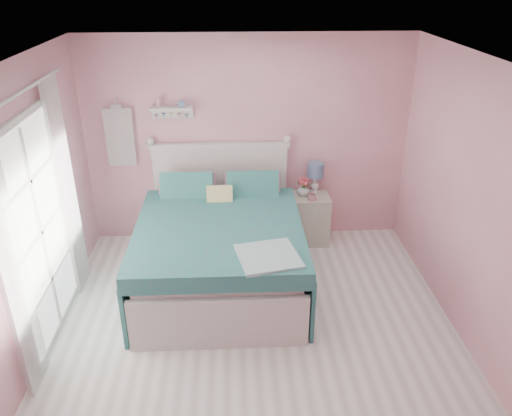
{
  "coord_description": "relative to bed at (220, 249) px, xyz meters",
  "views": [
    {
      "loc": [
        -0.19,
        -3.69,
        3.29
      ],
      "look_at": [
        0.05,
        1.2,
        0.89
      ],
      "focal_mm": 35.0,
      "sensor_mm": 36.0,
      "label": 1
    }
  ],
  "objects": [
    {
      "name": "nightstand",
      "position": [
        1.15,
        0.88,
        -0.1
      ],
      "size": [
        0.45,
        0.44,
        0.65
      ],
      "color": "beige",
      "rests_on": "floor"
    },
    {
      "name": "curtain_near",
      "position": [
        -1.57,
        -1.47,
        0.75
      ],
      "size": [
        0.04,
        0.4,
        2.32
      ],
      "primitive_type": "cube",
      "color": "white",
      "rests_on": "floor"
    },
    {
      "name": "bed",
      "position": [
        0.0,
        0.0,
        0.0
      ],
      "size": [
        1.76,
        2.25,
        1.3
      ],
      "rotation": [
        0.0,
        0.0,
        -0.0
      ],
      "color": "silver",
      "rests_on": "floor"
    },
    {
      "name": "floor",
      "position": [
        0.35,
        -1.13,
        -0.43
      ],
      "size": [
        4.5,
        4.5,
        0.0
      ],
      "primitive_type": "plane",
      "color": "silver",
      "rests_on": "ground"
    },
    {
      "name": "curtain_far",
      "position": [
        -1.57,
        0.02,
        0.75
      ],
      "size": [
        0.04,
        0.4,
        2.32
      ],
      "primitive_type": "cube",
      "color": "white",
      "rests_on": "floor"
    },
    {
      "name": "room_shell",
      "position": [
        0.35,
        -1.13,
        1.16
      ],
      "size": [
        4.5,
        4.5,
        4.5
      ],
      "color": "#CE828D",
      "rests_on": "floor"
    },
    {
      "name": "hanging_dress",
      "position": [
        -1.2,
        1.05,
        0.97
      ],
      "size": [
        0.34,
        0.03,
        0.72
      ],
      "primitive_type": "cube",
      "color": "white",
      "rests_on": "room_shell"
    },
    {
      "name": "table_lamp",
      "position": [
        1.2,
        0.98,
        0.5
      ],
      "size": [
        0.2,
        0.2,
        0.41
      ],
      "color": "white",
      "rests_on": "nightstand"
    },
    {
      "name": "teacup",
      "position": [
        1.14,
        0.77,
        0.26
      ],
      "size": [
        0.12,
        0.12,
        0.08
      ],
      "primitive_type": "imported",
      "rotation": [
        0.0,
        0.0,
        0.24
      ],
      "color": "#BF808B",
      "rests_on": "nightstand"
    },
    {
      "name": "wall_shelf",
      "position": [
        -0.55,
        1.06,
        1.31
      ],
      "size": [
        0.5,
        0.15,
        0.25
      ],
      "color": "silver",
      "rests_on": "room_shell"
    },
    {
      "name": "vase",
      "position": [
        1.04,
        0.9,
        0.3
      ],
      "size": [
        0.19,
        0.19,
        0.16
      ],
      "primitive_type": "imported",
      "rotation": [
        0.0,
        0.0,
        -0.31
      ],
      "color": "silver",
      "rests_on": "nightstand"
    },
    {
      "name": "roses",
      "position": [
        1.04,
        0.89,
        0.42
      ],
      "size": [
        0.14,
        0.11,
        0.12
      ],
      "color": "#D6495A",
      "rests_on": "vase"
    },
    {
      "name": "french_door",
      "position": [
        -1.62,
        -0.73,
        0.65
      ],
      "size": [
        0.04,
        1.32,
        2.16
      ],
      "color": "silver",
      "rests_on": "floor"
    }
  ]
}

